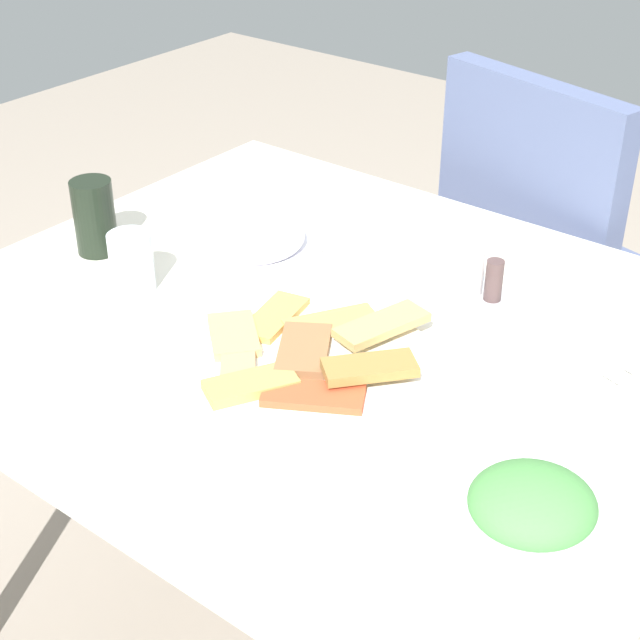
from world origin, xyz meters
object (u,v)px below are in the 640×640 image
salad_plate_rice (532,509)px  soda_can (94,217)px  condiment_caddy (483,288)px  dining_chair (553,267)px  pide_platter (302,355)px  drinking_glass (132,262)px  dining_table (331,366)px  salad_plate_greens (255,238)px

salad_plate_rice → soda_can: 0.86m
condiment_caddy → soda_can: bearing=-157.3°
dining_chair → pide_platter: size_ratio=2.65×
soda_can → drinking_glass: bearing=-19.6°
condiment_caddy → dining_chair: bearing=101.8°
drinking_glass → condiment_caddy: bearing=33.6°
dining_table → salad_plate_greens: size_ratio=5.17×
dining_table → dining_chair: dining_chair is taller
pide_platter → dining_chair: bearing=89.5°
dining_chair → salad_plate_rice: bearing=-66.5°
pide_platter → condiment_caddy: size_ratio=3.19×
pide_platter → dining_table: bearing=105.9°
pide_platter → salad_plate_greens: bearing=142.3°
salad_plate_greens → drinking_glass: 0.22m
dining_chair → soda_can: 0.90m
soda_can → dining_chair: bearing=57.4°
pide_platter → condiment_caddy: (0.11, 0.28, 0.01)m
salad_plate_greens → salad_plate_rice: (0.64, -0.29, -0.00)m
salad_plate_rice → condiment_caddy: bearing=126.3°
dining_table → salad_plate_greens: 0.27m
dining_chair → salad_plate_greens: size_ratio=4.24×
salad_plate_rice → drinking_glass: (-0.71, 0.09, 0.03)m
salad_plate_greens → salad_plate_rice: 0.71m
dining_table → pide_platter: 0.13m
pide_platter → condiment_caddy: bearing=69.0°
salad_plate_greens → soda_can: 0.26m
pide_platter → drinking_glass: size_ratio=3.81×
dining_chair → drinking_glass: dining_chair is taller
salad_plate_rice → pide_platter: bearing=166.9°
dining_table → salad_plate_rice: (0.41, -0.19, 0.09)m
dining_chair → soda_can: dining_chair is taller
dining_table → pide_platter: pide_platter is taller
dining_chair → pide_platter: 0.80m
dining_table → condiment_caddy: size_ratio=10.31×
salad_plate_greens → salad_plate_rice: bearing=-24.3°
salad_plate_rice → condiment_caddy: (-0.27, 0.37, 0.01)m
soda_can → condiment_caddy: 0.62m
dining_chair → salad_plate_rice: size_ratio=4.20×
pide_platter → salad_plate_rice: (0.38, -0.09, 0.01)m
dining_table → dining_chair: size_ratio=1.22×
drinking_glass → condiment_caddy: drinking_glass is taller
dining_table → pide_platter: (0.03, -0.10, 0.08)m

